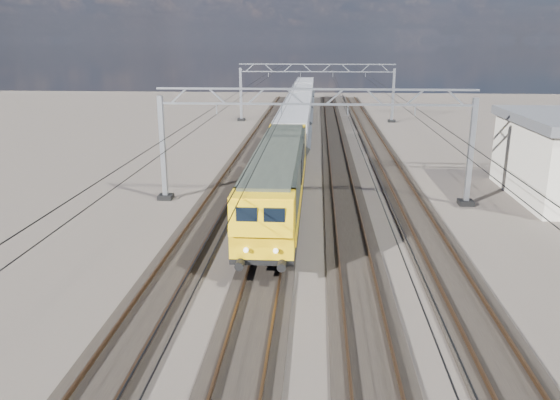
# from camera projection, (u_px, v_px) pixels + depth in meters

# --- Properties ---
(ground) EXTENTS (160.00, 160.00, 0.00)m
(ground) POSITION_uv_depth(u_px,v_px,m) (312.00, 222.00, 30.77)
(ground) COLOR #2C2621
(ground) RESTS_ON ground
(track_outer_west) EXTENTS (2.60, 140.00, 0.30)m
(track_outer_west) POSITION_uv_depth(u_px,v_px,m) (207.00, 219.00, 31.14)
(track_outer_west) COLOR black
(track_outer_west) RESTS_ON ground
(track_loco) EXTENTS (2.60, 140.00, 0.30)m
(track_loco) POSITION_uv_depth(u_px,v_px,m) (277.00, 220.00, 30.88)
(track_loco) COLOR black
(track_loco) RESTS_ON ground
(track_inner_east) EXTENTS (2.60, 140.00, 0.30)m
(track_inner_east) POSITION_uv_depth(u_px,v_px,m) (348.00, 222.00, 30.62)
(track_inner_east) COLOR black
(track_inner_east) RESTS_ON ground
(track_outer_east) EXTENTS (2.60, 140.00, 0.30)m
(track_outer_east) POSITION_uv_depth(u_px,v_px,m) (420.00, 223.00, 30.36)
(track_outer_east) COLOR black
(track_outer_east) RESTS_ON ground
(catenary_gantry_mid) EXTENTS (19.90, 0.90, 7.11)m
(catenary_gantry_mid) POSITION_uv_depth(u_px,v_px,m) (314.00, 141.00, 33.51)
(catenary_gantry_mid) COLOR #959BA3
(catenary_gantry_mid) RESTS_ON ground
(catenary_gantry_far) EXTENTS (19.90, 0.90, 7.11)m
(catenary_gantry_far) POSITION_uv_depth(u_px,v_px,m) (316.00, 90.00, 67.98)
(catenary_gantry_far) COLOR #959BA3
(catenary_gantry_far) RESTS_ON ground
(overhead_wires) EXTENTS (12.03, 140.00, 0.53)m
(overhead_wires) POSITION_uv_depth(u_px,v_px,m) (315.00, 104.00, 36.82)
(overhead_wires) COLOR black
(overhead_wires) RESTS_ON ground
(locomotive) EXTENTS (2.76, 21.10, 3.62)m
(locomotive) POSITION_uv_depth(u_px,v_px,m) (279.00, 176.00, 31.48)
(locomotive) COLOR black
(locomotive) RESTS_ON ground
(hopper_wagon_lead) EXTENTS (3.38, 13.00, 3.25)m
(hopper_wagon_lead) POSITION_uv_depth(u_px,v_px,m) (293.00, 130.00, 48.45)
(hopper_wagon_lead) COLOR black
(hopper_wagon_lead) RESTS_ON ground
(hopper_wagon_mid) EXTENTS (3.38, 13.00, 3.25)m
(hopper_wagon_mid) POSITION_uv_depth(u_px,v_px,m) (298.00, 110.00, 62.04)
(hopper_wagon_mid) COLOR black
(hopper_wagon_mid) RESTS_ON ground
(hopper_wagon_third) EXTENTS (3.38, 13.00, 3.25)m
(hopper_wagon_third) POSITION_uv_depth(u_px,v_px,m) (302.00, 98.00, 75.64)
(hopper_wagon_third) COLOR black
(hopper_wagon_third) RESTS_ON ground
(hopper_wagon_fourth) EXTENTS (3.38, 13.00, 3.25)m
(hopper_wagon_fourth) POSITION_uv_depth(u_px,v_px,m) (304.00, 89.00, 89.24)
(hopper_wagon_fourth) COLOR black
(hopper_wagon_fourth) RESTS_ON ground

